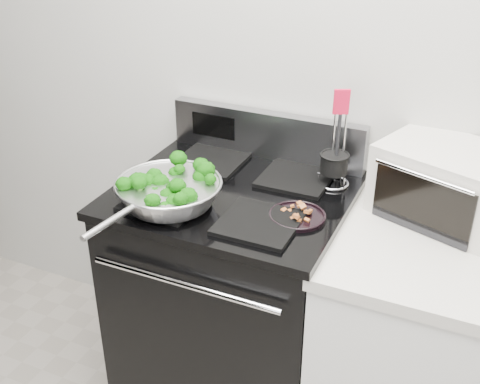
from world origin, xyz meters
The scene contains 8 objects.
back_wall centered at (0.00, 1.75, 1.35)m, with size 4.00×0.02×2.70m, color silver.
gas_range centered at (-0.30, 1.41, 0.49)m, with size 0.79×0.69×1.13m.
counter centered at (0.39, 1.41, 0.46)m, with size 0.62×0.68×0.92m.
skillet centered at (-0.44, 1.23, 1.00)m, with size 0.35×0.56×0.07m.
broccoli_pile centered at (-0.44, 1.23, 1.02)m, with size 0.28×0.28×0.10m, color #063004, non-canonical shape.
bacon_plate centered at (-0.04, 1.33, 0.97)m, with size 0.18×0.18×0.04m.
utensil_holder centered at (0.00, 1.60, 1.01)m, with size 0.11×0.11×0.35m.
toaster_oven centered at (0.37, 1.60, 1.04)m, with size 0.49×0.43×0.24m.
Camera 1 is at (0.48, -0.24, 1.93)m, focal length 45.00 mm.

